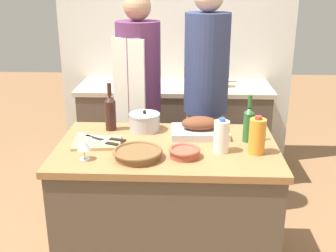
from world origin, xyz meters
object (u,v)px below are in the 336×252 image
Objects in this scene: cutting_board at (97,143)px; wine_glass_left at (84,145)px; wine_bottle_dark at (249,123)px; knife_chef at (107,138)px; roasting_pan at (200,128)px; stand_mixer at (210,73)px; knife_bread at (91,137)px; stock_pot at (145,122)px; wine_bottle_green at (110,112)px; person_cook_guest at (206,93)px; milk_jug at (221,136)px; knife_paring at (104,142)px; mixing_bowl at (185,152)px; condiment_bottle_tall at (135,75)px; wicker_basket at (138,153)px; juice_jug at (257,136)px; person_cook_aproned at (139,96)px; condiment_bottle_short at (226,71)px.

wine_glass_left is at bearing -95.48° from cutting_board.
knife_chef is at bearing -177.04° from wine_bottle_dark.
roasting_pan is 1.14× the size of stand_mixer.
knife_bread is at bearing -169.95° from roasting_pan.
wine_bottle_green is at bearing 179.85° from stock_pot.
knife_bread is 1.01m from person_cook_guest.
stand_mixer is at bearing 65.04° from wine_glass_left.
milk_jug is 1.01× the size of knife_paring.
mixing_bowl is at bearing -157.76° from milk_jug.
person_cook_guest reaches higher than wine_bottle_dark.
wine_glass_left is at bearing -84.34° from knife_bread.
wine_glass_left is at bearing -116.70° from person_cook_guest.
wine_glass_left is 0.74× the size of condiment_bottle_tall.
wicker_basket is 0.15× the size of person_cook_guest.
mixing_bowl is 0.55m from wine_glass_left.
wicker_basket is (-0.35, -0.37, -0.02)m from roasting_pan.
knife_bread is (-0.78, 0.14, -0.07)m from milk_jug.
stock_pot is 1.01× the size of knife_paring.
wicker_basket is 0.94× the size of wine_bottle_dark.
wine_glass_left is (-0.55, -0.06, 0.06)m from mixing_bowl.
cutting_board is 0.28m from wine_bottle_green.
wine_bottle_green is 0.30m from knife_paring.
wine_bottle_green is (0.04, 0.25, 0.11)m from cutting_board.
stock_pot is at bearing 32.61° from knife_bread.
wine_glass_left is at bearing -105.48° from knife_chef.
knife_chef is (-0.47, 0.21, -0.01)m from mixing_bowl.
wine_bottle_dark is 1.78× the size of condiment_bottle_tall.
condiment_bottle_tall is at bearing 112.77° from milk_jug.
milk_jug is at bearing 13.52° from wicker_basket.
wicker_basket is at bearing -171.47° from juice_jug.
cutting_board is at bearing 173.45° from milk_jug.
roasting_pan is at bearing 19.12° from knife_paring.
person_cook_aproned is at bearing -134.33° from stand_mixer.
stand_mixer reaches higher than stock_pot.
milk_jug is at bearing -67.23° from condiment_bottle_tall.
person_cook_aproned is (-0.57, 0.91, -0.02)m from milk_jug.
knife_chef is at bearing -89.59° from condiment_bottle_tall.
person_cook_aproned is (-0.77, 0.92, -0.03)m from juice_jug.
stock_pot is 1.52m from condiment_bottle_short.
mixing_bowl is (0.26, 0.03, 0.00)m from wicker_basket.
wine_bottle_dark reaches higher than roasting_pan.
wine_bottle_dark is (0.29, -0.09, 0.07)m from roasting_pan.
juice_jug is (0.93, -0.10, 0.09)m from cutting_board.
person_cook_guest is at bearing 48.77° from knife_chef.
knife_chef is (-0.21, -0.21, -0.04)m from stock_pot.
knife_bread is 1.51m from condiment_bottle_tall.
juice_jug is at bearing 8.53° from wicker_basket.
knife_bread is 0.59× the size of stand_mixer.
person_cook_guest is at bearing 43.91° from knife_bread.
roasting_pan is 0.68m from knife_bread.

